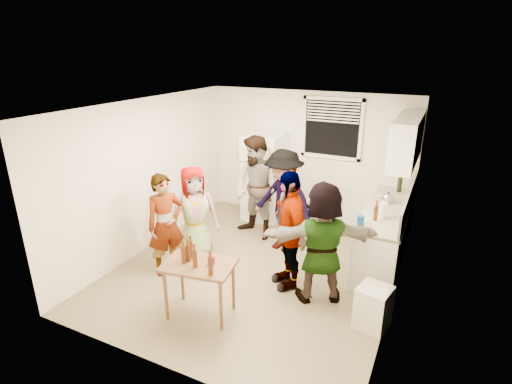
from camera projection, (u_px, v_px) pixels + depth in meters
The scene contains 23 objects.
room at pixel (257, 269), 6.20m from camera, with size 4.00×4.50×2.50m, color white, non-canonical shape.
window at pixel (332, 128), 7.25m from camera, with size 1.12×0.10×1.06m, color white, non-canonical shape.
refrigerator at pixel (264, 177), 7.80m from camera, with size 0.70×0.70×1.70m, color white.
counter_lower at pixel (385, 235), 6.33m from camera, with size 0.60×2.20×0.86m, color white.
countertop at pixel (388, 209), 6.17m from camera, with size 0.64×2.22×0.04m, color beige.
backsplash at pixel (409, 200), 5.99m from camera, with size 0.03×2.20×0.36m, color #B9B4A8.
upper_cabinets at pixel (407, 140), 5.92m from camera, with size 0.34×1.60×0.70m, color white.
kettle at pixel (387, 202), 6.39m from camera, with size 0.24×0.20×0.20m, color silver, non-canonical shape.
paper_towel at pixel (382, 218), 5.82m from camera, with size 0.11×0.11×0.24m, color white.
wine_bottle at pixel (399, 192), 6.86m from camera, with size 0.08×0.08×0.31m, color black.
beer_bottle_counter at pixel (375, 220), 5.74m from camera, with size 0.06×0.06×0.22m, color #47230C.
blue_cup at pixel (360, 224), 5.60m from camera, with size 0.10×0.10×0.13m, color #0E48A8.
picture_frame at pixel (408, 194), 6.57m from camera, with size 0.02×0.16×0.13m, color #F4BA50.
trash_bin at pixel (373, 309), 4.84m from camera, with size 0.37×0.37×0.54m, color beige.
serving_table at pixel (202, 313), 5.16m from camera, with size 0.87×0.58×0.73m, color brown, non-canonical shape.
beer_bottle_table at pixel (184, 263), 4.93m from camera, with size 0.06×0.06×0.23m, color #47230C.
red_cup at pixel (211, 264), 4.90m from camera, with size 0.09×0.09×0.12m, color #9F0619.
guest_grey at pixel (197, 258), 6.50m from camera, with size 0.76×1.56×0.50m, color gray.
guest_stripe at pixel (170, 271), 6.14m from camera, with size 0.57×1.56×0.37m, color #141933.
guest_back_left at pixel (257, 236), 7.28m from camera, with size 0.89×1.84×0.70m, color #513727.
guest_back_right at pixel (282, 248), 6.82m from camera, with size 1.12×1.74×0.64m, color #3E3E43.
guest_black at pixel (287, 283), 5.82m from camera, with size 1.01×1.72×0.42m, color black.
guest_orange at pixel (319, 297), 5.49m from camera, with size 1.56×1.68×0.50m, color #EF6E4A.
Camera 1 is at (2.34, -4.88, 3.25)m, focal length 28.00 mm.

